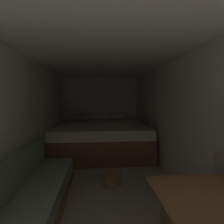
{
  "coord_description": "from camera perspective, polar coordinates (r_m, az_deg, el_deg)",
  "views": [
    {
      "loc": [
        -0.11,
        -0.45,
        1.34
      ],
      "look_at": [
        0.15,
        2.54,
        1.12
      ],
      "focal_mm": 28.79,
      "sensor_mm": 36.0,
      "label": 1
    }
  ],
  "objects": [
    {
      "name": "ground_plane",
      "position": [
        3.02,
        -2.52,
        -22.09
      ],
      "size": [
        7.55,
        7.55,
        0.0
      ],
      "primitive_type": "plane",
      "color": "#A39984"
    },
    {
      "name": "dinette_table",
      "position": [
        1.46,
        28.69,
        -25.99
      ],
      "size": [
        0.65,
        0.67,
        0.72
      ],
      "color": "olive",
      "rests_on": "ground"
    },
    {
      "name": "ceiling_slab",
      "position": [
        2.79,
        -2.66,
        17.88
      ],
      "size": [
        2.38,
        5.55,
        0.05
      ],
      "primitive_type": "cube",
      "color": "white",
      "rests_on": "wall_left"
    },
    {
      "name": "wall_left",
      "position": [
        2.93,
        -26.09,
        -3.14
      ],
      "size": [
        0.05,
        5.55,
        1.97
      ],
      "primitive_type": "cube",
      "color": "silver",
      "rests_on": "ground"
    },
    {
      "name": "bed",
      "position": [
        4.53,
        -3.45,
        -8.21
      ],
      "size": [
        2.16,
        2.06,
        0.9
      ],
      "color": "brown",
      "rests_on": "ground"
    },
    {
      "name": "wicker_basket",
      "position": [
        3.02,
        -0.2,
        -20.23
      ],
      "size": [
        0.31,
        0.31,
        0.18
      ],
      "color": "olive",
      "rests_on": "ground"
    },
    {
      "name": "sofa_left",
      "position": [
        2.24,
        -26.88,
        -26.26
      ],
      "size": [
        0.61,
        2.67,
        0.69
      ],
      "color": "olive",
      "rests_on": "ground"
    },
    {
      "name": "wall_right",
      "position": [
        3.01,
        20.21,
        -2.77
      ],
      "size": [
        0.05,
        5.55,
        1.97
      ],
      "primitive_type": "cube",
      "color": "silver",
      "rests_on": "ground"
    },
    {
      "name": "wall_back",
      "position": [
        5.52,
        -3.77,
        0.57
      ],
      "size": [
        2.38,
        0.05,
        1.97
      ],
      "primitive_type": "cube",
      "color": "silver",
      "rests_on": "ground"
    }
  ]
}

